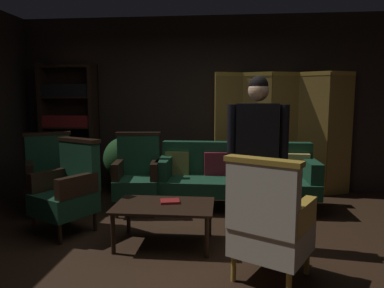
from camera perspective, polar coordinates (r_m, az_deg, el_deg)
ground_plane at (r=3.67m, az=-1.23°, el=-16.47°), size 10.00×10.00×0.00m
back_wall at (r=5.81m, az=1.55°, el=6.44°), size 7.20×0.10×2.80m
folding_screen at (r=5.67m, az=14.65°, el=2.00°), size 2.14×0.24×1.90m
bookshelf at (r=6.11m, az=-19.22°, el=3.03°), size 0.90×0.32×2.05m
velvet_couch at (r=4.91m, az=7.16°, el=-4.85°), size 2.12×0.78×0.88m
coffee_table at (r=3.64m, az=-4.54°, el=-10.44°), size 1.00×0.64×0.42m
armchair_gilt_accent at (r=2.96m, az=12.40°, el=-12.41°), size 0.79×0.78×1.04m
armchair_wing_left at (r=5.06m, az=-22.05°, el=-4.58°), size 0.79×0.79×1.04m
armchair_wing_right at (r=4.73m, az=-8.84°, el=-4.92°), size 0.64×0.64×1.04m
armchair_wing_far at (r=4.19m, az=-19.37°, el=-6.82°), size 0.78×0.78×1.04m
standing_figure at (r=3.48m, az=10.52°, el=-0.36°), size 0.59×0.26×1.70m
potted_plant at (r=5.59m, az=-11.16°, el=-2.83°), size 0.60×0.60×0.89m
book_red_leather at (r=3.68m, az=-3.60°, el=-9.26°), size 0.22×0.19×0.02m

